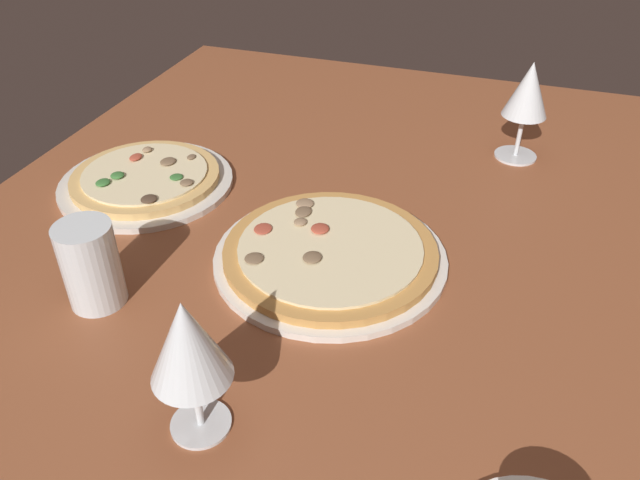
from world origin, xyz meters
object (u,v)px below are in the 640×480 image
pizza_main (330,254)px  wine_glass_far (187,344)px  pizza_side (146,179)px  water_glass (92,270)px  wine_glass_near (528,93)px

pizza_main → wine_glass_far: bearing=-7.6°
pizza_main → pizza_side: 36.15cm
wine_glass_far → water_glass: 26.07cm
pizza_side → wine_glass_near: (-29.65, 56.79, 10.78)cm
pizza_side → wine_glass_near: wine_glass_near is taller
pizza_main → pizza_side: bearing=-105.7°
wine_glass_near → water_glass: (56.59, -47.40, -7.11)cm
pizza_side → water_glass: size_ratio=2.50×
wine_glass_far → water_glass: bearing=-122.2°
pizza_side → water_glass: bearing=19.2°
pizza_main → water_glass: 30.88cm
pizza_side → wine_glass_near: 64.97cm
pizza_side → water_glass: (26.94, 9.40, 3.67)cm
wine_glass_far → wine_glass_near: (-70.00, 26.08, 0.38)cm
wine_glass_far → wine_glass_near: bearing=159.6°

